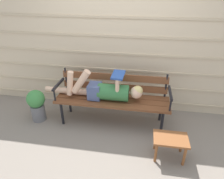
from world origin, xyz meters
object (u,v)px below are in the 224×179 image
Objects in this scene: park_bench at (113,95)px; potted_plant at (37,104)px; reclining_person at (105,90)px; footstool at (170,141)px.

park_bench is 3.25× the size of potted_plant.
reclining_person is 1.24m from footstool.
reclining_person reaches higher than potted_plant.
park_bench is 1.16m from footstool.
potted_plant is (-1.27, -0.20, -0.17)m from park_bench.
park_bench is 0.18m from reclining_person.
park_bench is at bearing 31.42° from reclining_person.
park_bench is at bearing 9.07° from potted_plant.
potted_plant is at bearing -173.48° from reclining_person.
park_bench is 4.07× the size of footstool.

